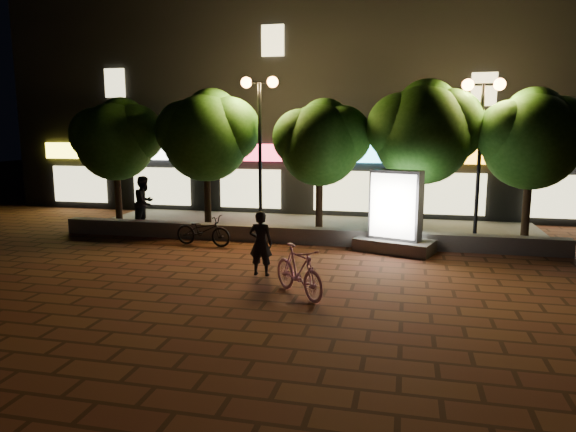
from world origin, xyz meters
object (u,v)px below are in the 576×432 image
(tree_far_left, at_px, (117,136))
(ad_kiosk, at_px, (395,219))
(tree_far_right, at_px, (533,135))
(street_lamp_right, at_px, (482,118))
(tree_left, at_px, (208,132))
(street_lamp_left, at_px, (260,115))
(scooter_parked, at_px, (203,230))
(scooter_pink, at_px, (299,271))
(rider, at_px, (261,243))
(tree_right, at_px, (425,129))
(tree_mid, at_px, (322,140))
(pedestrian, at_px, (145,203))

(tree_far_left, distance_m, ad_kiosk, 10.46)
(tree_far_right, bearing_deg, street_lamp_right, -170.39)
(tree_left, height_order, street_lamp_right, street_lamp_right)
(tree_far_left, bearing_deg, tree_far_right, 0.00)
(ad_kiosk, bearing_deg, tree_far_left, 168.91)
(street_lamp_left, xyz_separation_m, scooter_parked, (-1.21, -2.20, -3.55))
(tree_left, height_order, ad_kiosk, tree_left)
(scooter_pink, xyz_separation_m, rider, (-1.23, 1.37, 0.25))
(tree_right, distance_m, rider, 7.12)
(tree_far_right, bearing_deg, tree_mid, -180.00)
(tree_far_left, xyz_separation_m, rider, (6.86, -5.24, -2.49))
(street_lamp_left, relative_size, ad_kiosk, 2.11)
(tree_far_right, xyz_separation_m, rider, (-7.14, -5.24, -2.56))
(tree_far_left, relative_size, rider, 2.88)
(scooter_parked, bearing_deg, scooter_pink, -130.92)
(street_lamp_right, bearing_deg, tree_far_left, 178.79)
(tree_mid, relative_size, ad_kiosk, 1.83)
(scooter_pink, bearing_deg, street_lamp_left, 69.16)
(tree_right, bearing_deg, rider, -126.95)
(tree_mid, distance_m, pedestrian, 6.54)
(tree_right, relative_size, street_lamp_right, 1.02)
(ad_kiosk, relative_size, scooter_pink, 1.33)
(ad_kiosk, bearing_deg, street_lamp_right, 34.90)
(scooter_parked, bearing_deg, tree_far_left, 66.00)
(tree_right, relative_size, street_lamp_left, 0.98)
(street_lamp_left, bearing_deg, tree_far_right, 1.76)
(street_lamp_left, height_order, street_lamp_right, street_lamp_left)
(tree_mid, distance_m, street_lamp_left, 2.22)
(tree_mid, height_order, street_lamp_right, street_lamp_right)
(tree_left, distance_m, tree_far_right, 10.50)
(scooter_pink, bearing_deg, street_lamp_right, 12.11)
(tree_left, bearing_deg, tree_far_left, -180.00)
(pedestrian, bearing_deg, tree_mid, -77.70)
(tree_left, xyz_separation_m, street_lamp_right, (8.95, -0.26, 0.45))
(street_lamp_right, distance_m, pedestrian, 11.43)
(tree_right, distance_m, pedestrian, 9.78)
(tree_far_right, relative_size, rider, 2.96)
(tree_mid, distance_m, ad_kiosk, 3.90)
(tree_right, xyz_separation_m, tree_far_right, (3.20, -0.00, -0.20))
(tree_left, bearing_deg, rider, -57.36)
(tree_far_left, relative_size, ad_kiosk, 1.89)
(tree_far_left, height_order, street_lamp_left, street_lamp_left)
(tree_mid, relative_size, tree_right, 0.89)
(tree_left, height_order, tree_far_right, tree_left)
(tree_far_right, bearing_deg, scooter_parked, -165.85)
(tree_right, distance_m, street_lamp_left, 5.38)
(tree_left, distance_m, tree_mid, 4.00)
(tree_right, relative_size, scooter_parked, 2.78)
(ad_kiosk, bearing_deg, rider, -133.85)
(tree_far_right, xyz_separation_m, ad_kiosk, (-3.99, -1.96, -2.40))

